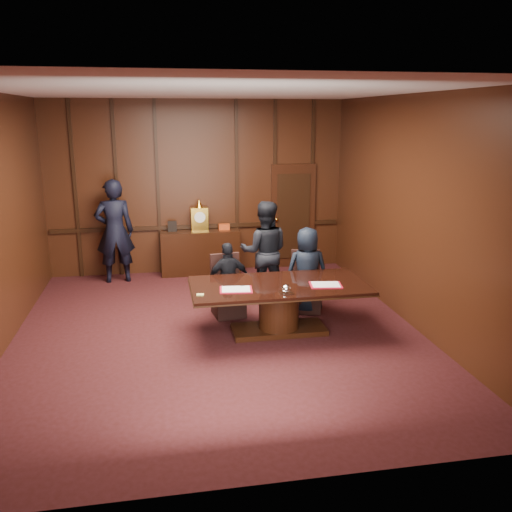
{
  "coord_description": "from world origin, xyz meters",
  "views": [
    {
      "loc": [
        -0.8,
        -7.57,
        3.18
      ],
      "look_at": [
        0.66,
        0.48,
        1.05
      ],
      "focal_mm": 38.0,
      "sensor_mm": 36.0,
      "label": 1
    }
  ],
  "objects": [
    {
      "name": "room",
      "position": [
        0.07,
        0.14,
        1.72
      ],
      "size": [
        7.0,
        7.04,
        3.5
      ],
      "color": "black",
      "rests_on": "ground"
    },
    {
      "name": "sideboard",
      "position": [
        0.0,
        3.26,
        0.49
      ],
      "size": [
        1.6,
        0.45,
        1.54
      ],
      "color": "black",
      "rests_on": "ground"
    },
    {
      "name": "conference_table",
      "position": [
        0.9,
        -0.1,
        0.51
      ],
      "size": [
        2.62,
        1.32,
        0.76
      ],
      "color": "black",
      "rests_on": "ground"
    },
    {
      "name": "folder_left",
      "position": [
        0.23,
        -0.27,
        0.77
      ],
      "size": [
        0.49,
        0.38,
        0.02
      ],
      "rotation": [
        0.0,
        0.0,
        -0.11
      ],
      "color": "#B81026",
      "rests_on": "conference_table"
    },
    {
      "name": "folder_right",
      "position": [
        1.56,
        -0.29,
        0.77
      ],
      "size": [
        0.5,
        0.39,
        0.02
      ],
      "rotation": [
        0.0,
        0.0,
        -0.15
      ],
      "color": "#B81026",
      "rests_on": "conference_table"
    },
    {
      "name": "inkstand",
      "position": [
        0.9,
        -0.55,
        0.81
      ],
      "size": [
        0.2,
        0.14,
        0.12
      ],
      "color": "white",
      "rests_on": "conference_table"
    },
    {
      "name": "notepad",
      "position": [
        -0.29,
        -0.41,
        0.77
      ],
      "size": [
        0.11,
        0.09,
        0.01
      ],
      "primitive_type": "cube",
      "rotation": [
        0.0,
        0.0,
        -0.18
      ],
      "color": "#D0C866",
      "rests_on": "conference_table"
    },
    {
      "name": "chair_left",
      "position": [
        0.25,
        0.77,
        0.29
      ],
      "size": [
        0.54,
        0.54,
        0.99
      ],
      "rotation": [
        0.0,
        0.0,
        0.14
      ],
      "color": "black",
      "rests_on": "ground"
    },
    {
      "name": "chair_right",
      "position": [
        1.56,
        0.77,
        0.29
      ],
      "size": [
        0.57,
        0.57,
        0.99
      ],
      "rotation": [
        0.0,
        0.0,
        -0.21
      ],
      "color": "black",
      "rests_on": "ground"
    },
    {
      "name": "signatory_left",
      "position": [
        0.25,
        0.7,
        0.61
      ],
      "size": [
        0.75,
        0.4,
        1.23
      ],
      "primitive_type": "imported",
      "rotation": [
        0.0,
        0.0,
        3.28
      ],
      "color": "black",
      "rests_on": "ground"
    },
    {
      "name": "signatory_right",
      "position": [
        1.55,
        0.7,
        0.71
      ],
      "size": [
        0.71,
        0.48,
        1.43
      ],
      "primitive_type": "imported",
      "rotation": [
        0.0,
        0.0,
        3.11
      ],
      "color": "black",
      "rests_on": "ground"
    },
    {
      "name": "witness_left",
      "position": [
        -1.66,
        3.0,
        1.01
      ],
      "size": [
        0.78,
        0.55,
        2.02
      ],
      "primitive_type": "imported",
      "rotation": [
        0.0,
        0.0,
        3.23
      ],
      "color": "black",
      "rests_on": "ground"
    },
    {
      "name": "witness_right",
      "position": [
        0.97,
        1.37,
        0.89
      ],
      "size": [
        0.98,
        0.83,
        1.77
      ],
      "primitive_type": "imported",
      "rotation": [
        0.0,
        0.0,
        2.94
      ],
      "color": "black",
      "rests_on": "ground"
    }
  ]
}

